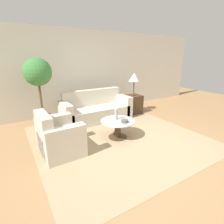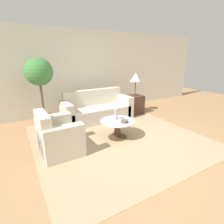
% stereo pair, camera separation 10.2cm
% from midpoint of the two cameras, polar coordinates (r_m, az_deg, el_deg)
% --- Properties ---
extents(ground_plane, '(14.00, 14.00, 0.00)m').
position_cam_midpoint_polar(ground_plane, '(3.70, 8.03, -11.51)').
color(ground_plane, '#9E754C').
extents(wall_back, '(10.00, 0.06, 2.60)m').
position_cam_midpoint_polar(wall_back, '(5.83, -9.59, 12.61)').
color(wall_back, beige).
rests_on(wall_back, ground_plane).
extents(rug, '(3.59, 3.53, 0.01)m').
position_cam_midpoint_polar(rug, '(4.10, 2.48, -8.22)').
color(rug, tan).
rests_on(rug, ground_plane).
extents(sofa_main, '(2.01, 0.78, 0.87)m').
position_cam_midpoint_polar(sofa_main, '(5.15, -4.46, 0.61)').
color(sofa_main, beige).
rests_on(sofa_main, ground_plane).
extents(armchair, '(0.75, 0.94, 0.83)m').
position_cam_midpoint_polar(armchair, '(3.56, -16.89, -8.13)').
color(armchair, beige).
rests_on(armchair, ground_plane).
extents(coffee_table, '(0.78, 0.78, 0.42)m').
position_cam_midpoint_polar(coffee_table, '(3.99, 2.53, -4.80)').
color(coffee_table, '#422D1E').
rests_on(coffee_table, ground_plane).
extents(side_table, '(0.47, 0.47, 0.60)m').
position_cam_midpoint_polar(side_table, '(5.77, 7.87, 2.51)').
color(side_table, '#422D1E').
rests_on(side_table, ground_plane).
extents(table_lamp, '(0.34, 0.34, 0.71)m').
position_cam_midpoint_polar(table_lamp, '(5.61, 8.25, 11.00)').
color(table_lamp, '#422D1E').
rests_on(table_lamp, side_table).
extents(potted_plant, '(0.69, 0.69, 1.77)m').
position_cam_midpoint_polar(potted_plant, '(4.81, -21.98, 9.84)').
color(potted_plant, brown).
rests_on(potted_plant, ground_plane).
extents(vase, '(0.07, 0.07, 0.25)m').
position_cam_midpoint_polar(vase, '(3.97, 2.03, -0.72)').
color(vase, '#9E998E').
rests_on(vase, coffee_table).
extents(bowl, '(0.16, 0.16, 0.07)m').
position_cam_midpoint_polar(bowl, '(3.82, 4.82, -3.00)').
color(bowl, brown).
rests_on(bowl, coffee_table).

